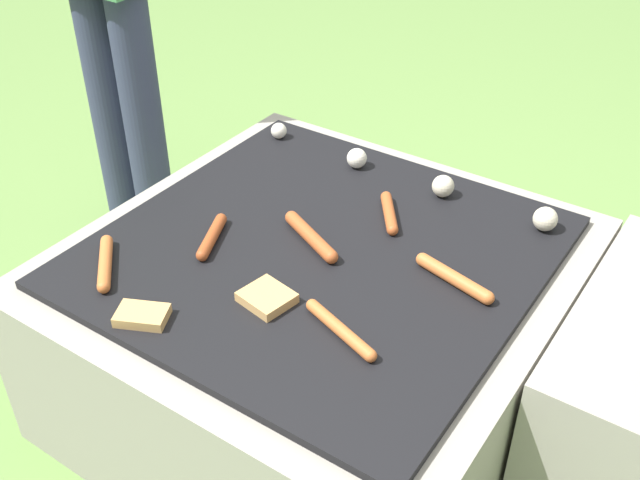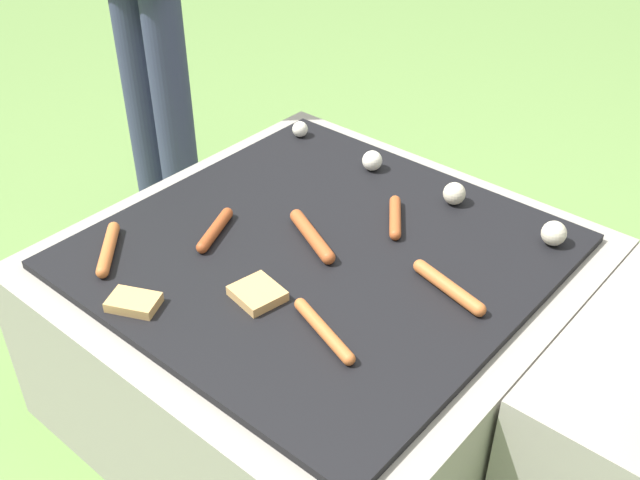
% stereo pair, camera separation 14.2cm
% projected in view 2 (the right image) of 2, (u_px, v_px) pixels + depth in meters
% --- Properties ---
extents(ground_plane, '(14.00, 14.00, 0.00)m').
position_uv_depth(ground_plane, '(320.00, 394.00, 1.84)').
color(ground_plane, '#608442').
extents(grill, '(1.00, 1.00, 0.44)m').
position_uv_depth(grill, '(320.00, 327.00, 1.71)').
color(grill, gray).
rests_on(grill, ground_plane).
extents(sausage_mid_right, '(0.08, 0.15, 0.03)m').
position_uv_depth(sausage_mid_right, '(215.00, 230.00, 1.62)').
color(sausage_mid_right, '#93421E').
rests_on(sausage_mid_right, grill).
extents(sausage_front_right, '(0.19, 0.08, 0.02)m').
position_uv_depth(sausage_front_right, '(324.00, 330.00, 1.35)').
color(sausage_front_right, '#B7602D').
rests_on(sausage_front_right, grill).
extents(sausage_back_center, '(0.10, 0.13, 0.03)m').
position_uv_depth(sausage_back_center, '(395.00, 217.00, 1.66)').
color(sausage_back_center, '#A34C23').
rests_on(sausage_back_center, grill).
extents(sausage_front_center, '(0.14, 0.14, 0.03)m').
position_uv_depth(sausage_front_center, '(108.00, 249.00, 1.56)').
color(sausage_front_center, '#B7602D').
rests_on(sausage_front_center, grill).
extents(sausage_back_left, '(0.19, 0.07, 0.03)m').
position_uv_depth(sausage_back_left, '(448.00, 287.00, 1.45)').
color(sausage_back_left, '#B7602D').
rests_on(sausage_back_left, grill).
extents(sausage_mid_left, '(0.18, 0.10, 0.03)m').
position_uv_depth(sausage_mid_left, '(312.00, 236.00, 1.59)').
color(sausage_mid_left, '#A34C23').
rests_on(sausage_mid_left, grill).
extents(bread_slice_right, '(0.11, 0.10, 0.02)m').
position_uv_depth(bread_slice_right, '(257.00, 293.00, 1.44)').
color(bread_slice_right, tan).
rests_on(bread_slice_right, grill).
extents(bread_slice_left, '(0.11, 0.10, 0.02)m').
position_uv_depth(bread_slice_left, '(134.00, 302.00, 1.42)').
color(bread_slice_left, tan).
rests_on(bread_slice_left, grill).
extents(mushroom_row, '(0.79, 0.07, 0.05)m').
position_uv_depth(mushroom_row, '(435.00, 185.00, 1.74)').
color(mushroom_row, silver).
rests_on(mushroom_row, grill).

